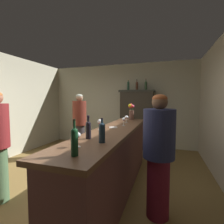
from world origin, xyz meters
TOP-DOWN VIEW (x-y plane):
  - floor at (0.00, 0.00)m, footprint 7.78×7.78m
  - wall_back at (0.00, 3.05)m, footprint 4.96×0.12m
  - bar_counter at (0.70, 0.11)m, footprint 0.61×3.09m
  - display_cabinet at (0.63, 2.74)m, footprint 1.07×0.45m
  - wine_bottle_riesling at (0.61, -0.61)m, footprint 0.06×0.06m
  - wine_bottle_chardonnay at (0.77, -1.20)m, footprint 0.06×0.06m
  - wine_bottle_pinot at (0.83, -0.72)m, footprint 0.07×0.07m
  - wine_glass_front at (0.71, 0.96)m, footprint 0.08×0.08m
  - wine_glass_mid at (0.76, 0.51)m, footprint 0.06×0.06m
  - wine_glass_rear at (0.49, 0.03)m, footprint 0.07×0.07m
  - wine_glass_spare at (0.66, -0.96)m, footprint 0.06×0.06m
  - flower_arrangement at (0.71, 1.46)m, footprint 0.15×0.14m
  - cheese_plate at (0.65, 0.25)m, footprint 0.14×0.14m
  - display_bottle_left at (0.35, 2.74)m, footprint 0.08×0.08m
  - display_bottle_midleft at (0.62, 2.74)m, footprint 0.08×0.08m
  - display_bottle_center at (0.89, 2.74)m, footprint 0.08×0.08m
  - patron_near_entrance at (-0.75, 1.60)m, footprint 0.37×0.37m
  - bartender at (1.41, -0.24)m, footprint 0.40×0.40m

SIDE VIEW (x-z plane):
  - floor at x=0.00m, z-range 0.00..0.00m
  - bar_counter at x=0.70m, z-range 0.00..1.06m
  - bartender at x=1.41m, z-range 0.07..1.66m
  - patron_near_entrance at x=-0.75m, z-range 0.08..1.76m
  - display_cabinet at x=0.63m, z-range 0.03..1.86m
  - cheese_plate at x=0.65m, z-range 1.05..1.07m
  - wine_glass_front at x=0.71m, z-range 1.09..1.23m
  - wine_glass_mid at x=0.76m, z-range 1.09..1.24m
  - wine_glass_spare at x=0.66m, z-range 1.09..1.24m
  - wine_glass_rear at x=0.49m, z-range 1.09..1.25m
  - wine_bottle_pinot at x=0.83m, z-range 1.04..1.31m
  - wine_bottle_riesling at x=0.61m, z-range 1.04..1.32m
  - wine_bottle_chardonnay at x=0.77m, z-range 1.03..1.34m
  - flower_arrangement at x=0.71m, z-range 1.05..1.44m
  - wall_back at x=0.00m, z-range 0.00..2.70m
  - display_bottle_midleft at x=0.62m, z-range 1.80..2.14m
  - display_bottle_center at x=0.89m, z-range 1.80..2.14m
  - display_bottle_left at x=0.35m, z-range 1.81..2.14m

